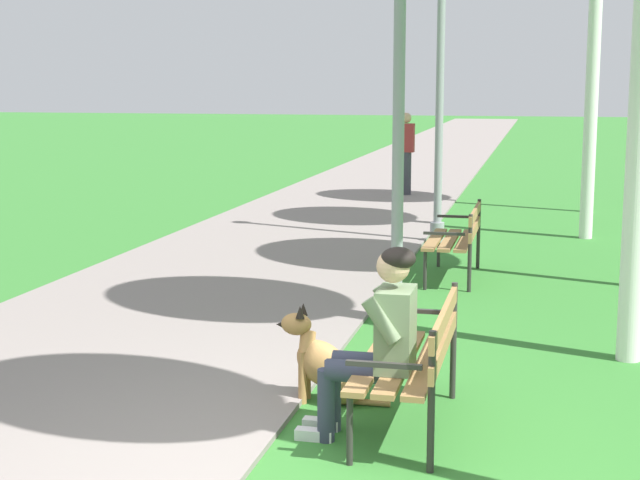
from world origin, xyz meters
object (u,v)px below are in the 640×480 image
(lamp_post_near, at_px, (399,91))
(lamp_post_mid, at_px, (440,69))
(pedestrian_distant, at_px, (406,154))
(park_bench_mid, at_px, (459,235))
(park_bench_near, at_px, (416,354))
(person_seated_on_near_bench, at_px, (378,336))
(dog_shepherd, at_px, (329,367))

(lamp_post_near, bearing_deg, lamp_post_mid, 91.42)
(pedestrian_distant, bearing_deg, lamp_post_mid, -77.44)
(park_bench_mid, relative_size, lamp_post_near, 0.36)
(park_bench_near, relative_size, person_seated_on_near_bench, 1.20)
(park_bench_mid, height_order, lamp_post_mid, lamp_post_mid)
(lamp_post_mid, xyz_separation_m, pedestrian_distant, (-1.23, 5.50, -1.58))
(dog_shepherd, bearing_deg, park_bench_near, -30.37)
(lamp_post_near, height_order, lamp_post_mid, lamp_post_mid)
(person_seated_on_near_bench, distance_m, lamp_post_mid, 7.89)
(park_bench_near, distance_m, park_bench_mid, 5.02)
(park_bench_mid, bearing_deg, person_seated_on_near_bench, -90.51)
(lamp_post_mid, distance_m, pedestrian_distant, 5.86)
(park_bench_near, xyz_separation_m, pedestrian_distant, (-1.89, 12.95, 0.33))
(lamp_post_near, bearing_deg, pedestrian_distant, 97.55)
(dog_shepherd, height_order, lamp_post_near, lamp_post_near)
(person_seated_on_near_bench, xyz_separation_m, pedestrian_distant, (-1.69, 13.19, 0.16))
(person_seated_on_near_bench, bearing_deg, pedestrian_distant, 97.28)
(park_bench_near, bearing_deg, lamp_post_mid, 95.11)
(lamp_post_near, height_order, pedestrian_distant, lamp_post_near)
(park_bench_near, distance_m, lamp_post_mid, 7.71)
(park_bench_mid, relative_size, lamp_post_mid, 0.32)
(park_bench_near, distance_m, person_seated_on_near_bench, 0.36)
(park_bench_near, height_order, lamp_post_mid, lamp_post_mid)
(lamp_post_mid, bearing_deg, pedestrian_distant, 102.56)
(lamp_post_near, bearing_deg, dog_shepherd, -92.68)
(person_seated_on_near_bench, bearing_deg, dog_shepherd, 126.05)
(park_bench_mid, distance_m, person_seated_on_near_bench, 5.26)
(park_bench_near, xyz_separation_m, lamp_post_near, (-0.55, 2.84, 1.65))
(pedestrian_distant, bearing_deg, person_seated_on_near_bench, -82.72)
(park_bench_mid, distance_m, pedestrian_distant, 8.12)
(dog_shepherd, distance_m, lamp_post_near, 3.10)
(park_bench_mid, bearing_deg, lamp_post_mid, 101.77)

